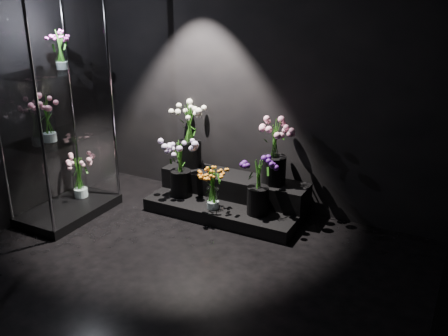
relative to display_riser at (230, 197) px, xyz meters
The scene contains 12 objects.
floor 1.69m from the display_riser, 83.24° to the right, with size 4.00×4.00×0.00m, color black.
wall_back 1.31m from the display_riser, 59.15° to the left, with size 4.00×4.00×0.00m, color black.
display_riser is the anchor object (origin of this frame).
display_case 1.98m from the display_riser, 148.53° to the right, with size 0.61×1.02×2.25m.
bouquet_orange_bells 0.39m from the display_riser, 97.82° to the right, with size 0.27×0.27×0.49m.
bouquet_lilac 0.65m from the display_riser, 161.67° to the right, with size 0.38×0.38×0.62m.
bouquet_purple 0.57m from the display_riser, 25.56° to the right, with size 0.37×0.37×0.60m.
bouquet_cream_roses 0.86m from the display_riser, 166.58° to the left, with size 0.45×0.45×0.72m.
bouquet_pink_roses 0.76m from the display_riser, 13.36° to the left, with size 0.42×0.42×0.67m.
bouquet_case_pink 2.04m from the display_riser, 143.62° to the right, with size 0.36×0.36×0.45m.
bouquet_case_magenta 2.29m from the display_riser, 151.59° to the right, with size 0.28×0.28×0.38m.
bouquet_case_base_pink 1.67m from the display_riser, 156.65° to the right, with size 0.41×0.41×0.46m.
Camera 1 is at (2.04, -2.74, 2.38)m, focal length 40.00 mm.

